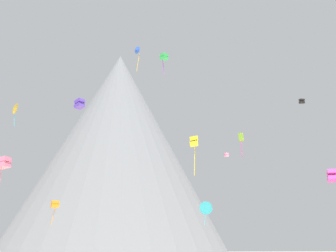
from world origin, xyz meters
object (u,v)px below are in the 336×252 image
(kite_lime_mid, at_px, (241,140))
(kite_orange_low, at_px, (55,204))
(kite_black_high, at_px, (302,101))
(kite_pink_mid, at_px, (226,155))
(kite_magenta_low, at_px, (332,176))
(kite_gold_mid, at_px, (16,109))
(kite_indigo_mid, at_px, (80,104))
(kite_green_high, at_px, (164,57))
(kite_rainbow_low, at_px, (3,163))
(kite_cyan_low, at_px, (206,208))
(kite_yellow_mid, at_px, (194,142))
(kite_blue_high, at_px, (137,51))
(rock_massif, at_px, (120,159))

(kite_lime_mid, distance_m, kite_orange_low, 34.79)
(kite_black_high, distance_m, kite_pink_mid, 20.68)
(kite_magenta_low, xyz_separation_m, kite_gold_mid, (-44.68, 19.35, 13.66))
(kite_orange_low, height_order, kite_indigo_mid, kite_indigo_mid)
(kite_lime_mid, bearing_deg, kite_green_high, 126.65)
(kite_orange_low, xyz_separation_m, kite_rainbow_low, (-3.69, -19.91, 3.48))
(kite_black_high, distance_m, kite_orange_low, 46.40)
(kite_black_high, distance_m, kite_cyan_low, 24.94)
(kite_yellow_mid, relative_size, kite_orange_low, 1.32)
(kite_gold_mid, relative_size, kite_rainbow_low, 0.79)
(kite_blue_high, bearing_deg, kite_indigo_mid, -76.27)
(kite_gold_mid, bearing_deg, kite_cyan_low, -82.52)
(kite_green_high, bearing_deg, kite_indigo_mid, 98.64)
(kite_rainbow_low, bearing_deg, kite_magenta_low, -76.09)
(rock_massif, xyz_separation_m, kite_blue_high, (3.55, -62.46, 7.95))
(rock_massif, relative_size, kite_green_high, 32.67)
(kite_green_high, relative_size, kite_indigo_mid, 1.65)
(kite_gold_mid, bearing_deg, kite_orange_low, -49.09)
(kite_pink_mid, height_order, kite_magenta_low, kite_pink_mid)
(kite_magenta_low, distance_m, kite_lime_mid, 13.03)
(rock_massif, distance_m, kite_yellow_mid, 79.44)
(kite_yellow_mid, relative_size, kite_indigo_mid, 3.31)
(kite_black_high, xyz_separation_m, kite_indigo_mid, (-36.96, -7.91, -4.35))
(kite_green_high, relative_size, kite_orange_low, 0.66)
(kite_magenta_low, height_order, kite_rainbow_low, kite_rainbow_low)
(kite_cyan_low, bearing_deg, kite_gold_mid, 30.16)
(rock_massif, xyz_separation_m, kite_magenta_low, (28.07, -83.12, -18.08))
(kite_orange_low, distance_m, kite_cyan_low, 26.28)
(kite_green_high, height_order, kite_indigo_mid, kite_green_high)
(kite_pink_mid, distance_m, kite_gold_mid, 42.01)
(rock_massif, xyz_separation_m, kite_orange_low, (-9.97, -58.08, -19.72))
(kite_pink_mid, bearing_deg, kite_indigo_mid, 118.84)
(kite_cyan_low, bearing_deg, rock_massif, -51.75)
(kite_cyan_low, bearing_deg, kite_pink_mid, -99.49)
(kite_blue_high, relative_size, kite_magenta_low, 3.18)
(kite_blue_high, relative_size, kite_green_high, 1.84)
(kite_magenta_low, xyz_separation_m, kite_yellow_mid, (-16.65, 5.55, 5.33))
(rock_massif, distance_m, kite_magenta_low, 89.58)
(kite_blue_high, distance_m, kite_orange_low, 31.10)
(kite_rainbow_low, bearing_deg, kite_green_high, -88.09)
(kite_pink_mid, height_order, kite_lime_mid, kite_pink_mid)
(kite_green_high, bearing_deg, kite_lime_mid, -4.88)
(kite_orange_low, bearing_deg, kite_yellow_mid, 116.34)
(rock_massif, bearing_deg, kite_green_high, -85.56)
(kite_yellow_mid, bearing_deg, kite_pink_mid, 169.33)
(kite_orange_low, bearing_deg, kite_gold_mid, 19.26)
(kite_indigo_mid, bearing_deg, kite_blue_high, 8.38)
(kite_rainbow_low, bearing_deg, kite_yellow_mid, -68.12)
(kite_pink_mid, distance_m, kite_rainbow_low, 46.81)
(kite_gold_mid, bearing_deg, kite_pink_mid, -69.77)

